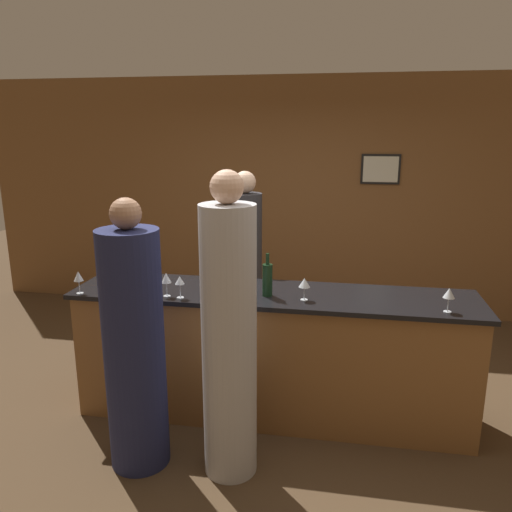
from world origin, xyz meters
name	(u,v)px	position (x,y,z in m)	size (l,w,h in m)	color
ground_plane	(272,412)	(0.00, 0.00, 0.00)	(14.00, 14.00, 0.00)	#4C3823
back_wall	(302,197)	(0.00, 2.45, 1.40)	(8.00, 0.08, 2.80)	brown
bar_counter	(272,354)	(0.00, 0.00, 0.50)	(3.02, 0.66, 1.01)	brown
bartender	(245,278)	(-0.36, 0.77, 0.87)	(0.30, 0.30, 1.84)	#2D2D33
guest_0	(229,340)	(-0.17, -0.71, 0.92)	(0.34, 0.34, 1.97)	#B2B2B7
guest_1	(134,348)	(-0.79, -0.74, 0.83)	(0.39, 0.39, 1.80)	#1E234C
wine_bottle_0	(267,279)	(-0.03, -0.08, 1.13)	(0.07, 0.07, 0.32)	black
ice_bucket	(231,278)	(-0.33, 0.04, 1.09)	(0.15, 0.15, 0.17)	#9E9993
wine_glass_0	(166,278)	(-0.75, -0.22, 1.14)	(0.07, 0.07, 0.18)	silver
wine_glass_1	(78,277)	(-1.41, -0.28, 1.13)	(0.07, 0.07, 0.17)	silver
wine_glass_2	(150,273)	(-0.96, -0.02, 1.12)	(0.07, 0.07, 0.14)	silver
wine_glass_3	(180,281)	(-0.64, -0.24, 1.13)	(0.07, 0.07, 0.16)	silver
wine_glass_4	(449,294)	(1.21, -0.21, 1.13)	(0.08, 0.08, 0.17)	silver
wine_glass_5	(248,286)	(-0.14, -0.22, 1.12)	(0.06, 0.06, 0.15)	silver
wine_glass_6	(304,283)	(0.24, -0.13, 1.13)	(0.08, 0.08, 0.16)	silver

